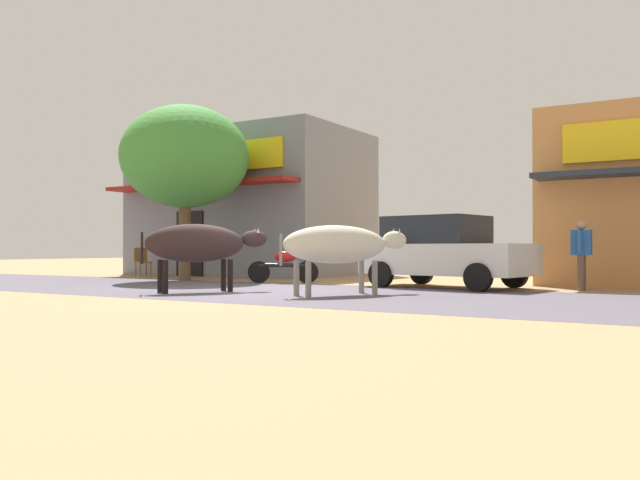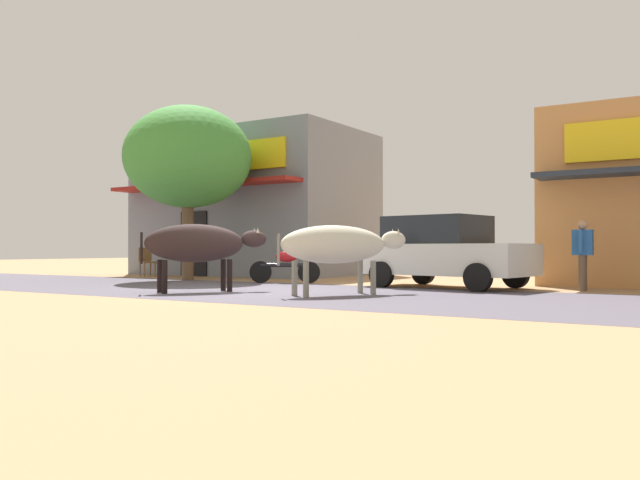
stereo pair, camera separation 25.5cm
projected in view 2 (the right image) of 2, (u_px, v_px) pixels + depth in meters
ground at (246, 290)px, 14.11m from camera, size 80.00×80.00×0.00m
asphalt_road at (246, 290)px, 14.11m from camera, size 72.00×5.69×0.00m
storefront_left_cafe at (255, 205)px, 23.09m from camera, size 7.51×5.71×4.81m
roadside_tree at (188, 158)px, 18.79m from camera, size 3.62×3.62×4.95m
parked_hatchback_car at (444, 251)px, 15.10m from camera, size 4.00×2.41×1.64m
parked_motorcycle at (286, 265)px, 16.99m from camera, size 1.68×0.88×1.04m
cow_near_brown at (198, 244)px, 13.59m from camera, size 1.75×2.45×1.40m
cow_far_dark at (337, 245)px, 12.69m from camera, size 1.76×2.68×1.34m
pedestrian_by_shop at (583, 250)px, 13.90m from camera, size 0.41×0.61×1.50m
cafe_chair_near_tree at (147, 260)px, 21.14m from camera, size 0.56×0.56×0.92m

